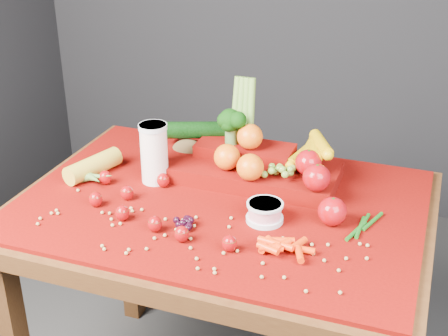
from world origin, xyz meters
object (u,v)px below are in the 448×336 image
(table, at_px, (222,235))
(milk_glass, at_px, (154,151))
(produce_mound, at_px, (254,160))
(yogurt_bowl, at_px, (265,211))

(table, height_order, milk_glass, milk_glass)
(milk_glass, distance_m, produce_mound, 0.28)
(milk_glass, bearing_deg, produce_mound, 23.25)
(milk_glass, relative_size, yogurt_bowl, 1.83)
(table, bearing_deg, milk_glass, 168.09)
(yogurt_bowl, bearing_deg, produce_mound, 114.26)
(milk_glass, height_order, produce_mound, produce_mound)
(milk_glass, distance_m, yogurt_bowl, 0.38)
(milk_glass, bearing_deg, yogurt_bowl, -16.89)
(table, relative_size, milk_glass, 6.38)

